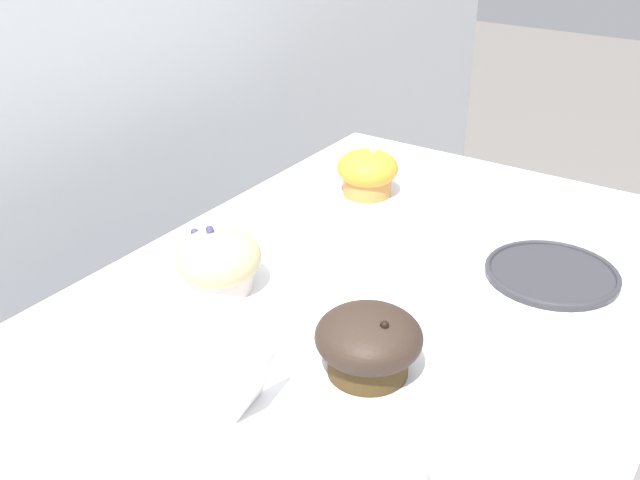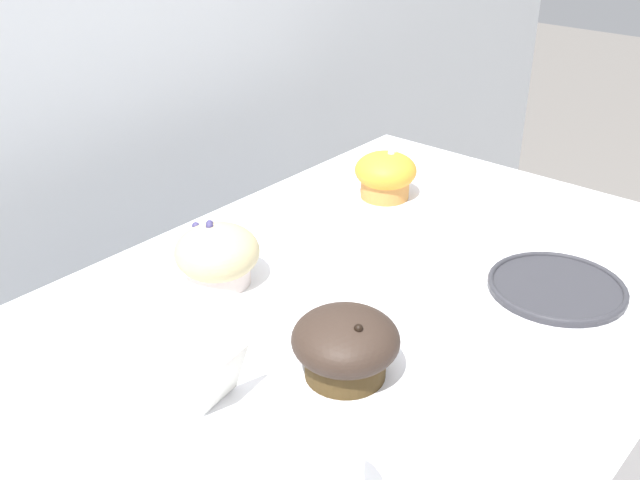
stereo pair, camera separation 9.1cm
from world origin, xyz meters
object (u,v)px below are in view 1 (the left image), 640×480
muffin_back_right (368,172)px  serving_plate (552,273)px  muffin_back_left (369,342)px  muffin_front_center (219,261)px

muffin_back_right → serving_plate: size_ratio=0.57×
muffin_back_left → muffin_back_right: (0.38, 0.22, -0.00)m
muffin_back_left → serving_plate: 0.30m
muffin_back_left → serving_plate: size_ratio=0.66×
muffin_back_left → muffin_back_right: size_ratio=1.16×
muffin_back_right → muffin_front_center: bearing=178.8°
muffin_back_left → serving_plate: bearing=-17.7°
muffin_front_center → serving_plate: size_ratio=0.62×
muffin_front_center → muffin_back_left: (-0.04, -0.23, 0.00)m
muffin_front_center → muffin_back_left: bearing=-100.6°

